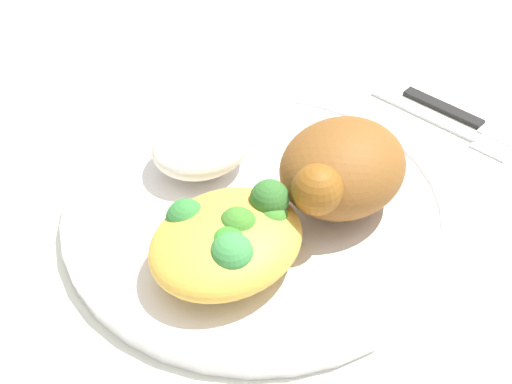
# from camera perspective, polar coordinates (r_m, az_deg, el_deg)

# --- Properties ---
(ground_plane) EXTENTS (2.00, 2.00, 0.00)m
(ground_plane) POSITION_cam_1_polar(r_m,az_deg,el_deg) (0.55, -0.00, -2.00)
(ground_plane) COLOR silver
(plate) EXTENTS (0.30, 0.30, 0.02)m
(plate) POSITION_cam_1_polar(r_m,az_deg,el_deg) (0.55, -0.00, -1.37)
(plate) COLOR white
(plate) RESTS_ON ground_plane
(roasted_chicken) EXTENTS (0.11, 0.09, 0.06)m
(roasted_chicken) POSITION_cam_1_polar(r_m,az_deg,el_deg) (0.52, 6.82, 1.84)
(roasted_chicken) COLOR brown
(roasted_chicken) RESTS_ON plate
(rice_pile) EXTENTS (0.08, 0.07, 0.04)m
(rice_pile) POSITION_cam_1_polar(r_m,az_deg,el_deg) (0.57, -4.39, 3.78)
(rice_pile) COLOR white
(rice_pile) RESTS_ON plate
(mac_cheese_with_broccoli) EXTENTS (0.11, 0.09, 0.05)m
(mac_cheese_with_broccoli) POSITION_cam_1_polar(r_m,az_deg,el_deg) (0.48, -2.23, -3.76)
(mac_cheese_with_broccoli) COLOR gold
(mac_cheese_with_broccoli) RESTS_ON plate
(fork) EXTENTS (0.03, 0.14, 0.01)m
(fork) POSITION_cam_1_polar(r_m,az_deg,el_deg) (0.66, 15.11, 5.15)
(fork) COLOR #B2B2B7
(fork) RESTS_ON ground_plane
(knife) EXTENTS (0.03, 0.19, 0.01)m
(knife) POSITION_cam_1_polar(r_m,az_deg,el_deg) (0.67, 17.57, 5.24)
(knife) COLOR black
(knife) RESTS_ON ground_plane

